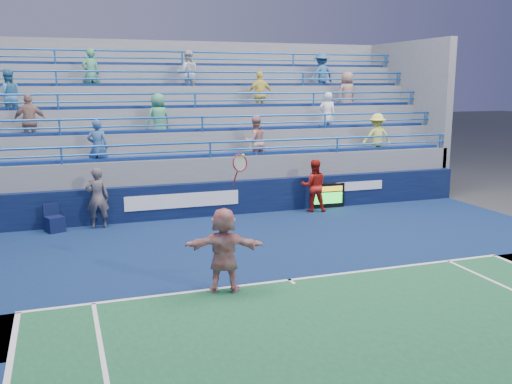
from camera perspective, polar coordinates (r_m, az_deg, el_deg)
name	(u,v)px	position (r m, az deg, el deg)	size (l,w,h in m)	color
ground	(290,281)	(12.49, 3.39, -8.86)	(120.00, 120.00, 0.00)	#333538
sponsor_wall	(213,199)	(18.30, -4.35, -0.70)	(18.00, 0.32, 1.10)	black
bleacher_stand	(187,154)	(21.77, -6.94, 3.75)	(18.00, 5.60, 6.13)	slate
serve_speed_board	(327,196)	(19.57, 7.15, -0.38)	(1.22, 0.16, 0.84)	black
judge_chair	(55,223)	(17.32, -19.49, -2.95)	(0.60, 0.62, 0.82)	#0B1338
tennis_player	(224,250)	(11.63, -3.22, -5.78)	(1.72, 1.00, 2.83)	white
line_judge	(97,198)	(17.25, -15.58, -0.59)	(0.66, 0.43, 1.81)	#161E3C
ball_girl	(314,186)	(18.90, 5.80, 0.63)	(0.85, 0.66, 1.74)	#AA1A13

